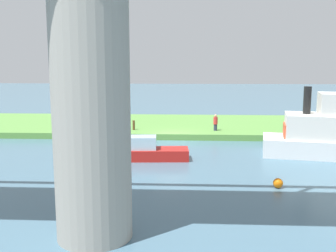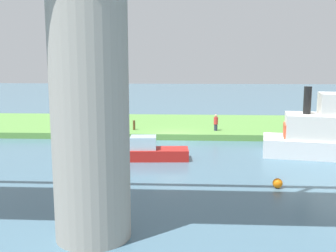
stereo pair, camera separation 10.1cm
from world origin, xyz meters
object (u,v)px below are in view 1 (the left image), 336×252
Objects in this scene: bridge_pylon at (91,89)px; mooring_post at (134,125)px; houseboat_blue at (151,151)px; person_on_bank at (216,122)px; marker_buoy at (278,183)px.

bridge_pylon is 20.45m from mooring_post.
houseboat_blue is (-2.24, 8.28, -0.36)m from mooring_post.
mooring_post is 8.59m from houseboat_blue.
mooring_post is (6.98, 0.04, -0.29)m from person_on_bank.
bridge_pylon is 7.77× the size of person_on_bank.
person_on_bank is 6.99m from mooring_post.
bridge_pylon is 11.25m from marker_buoy.
houseboat_blue is at bearing -38.35° from marker_buoy.
bridge_pylon is at bearing 74.15° from person_on_bank.
bridge_pylon is 13.15× the size of mooring_post.
person_on_bank is 1.69× the size of mooring_post.
person_on_bank is at bearing -179.66° from mooring_post.
person_on_bank is at bearing -105.85° from bridge_pylon.
bridge_pylon is at bearing 93.78° from mooring_post.
houseboat_blue is at bearing 60.35° from person_on_bank.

